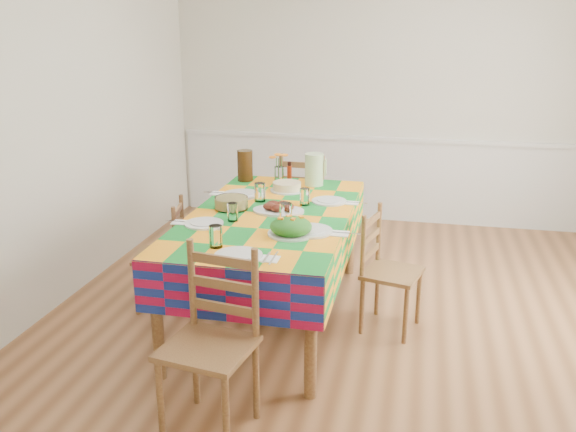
# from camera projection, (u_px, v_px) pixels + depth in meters

# --- Properties ---
(room) EXTENTS (4.58, 5.08, 2.78)m
(room) POSITION_uv_depth(u_px,v_px,m) (359.00, 138.00, 4.04)
(room) COLOR brown
(room) RESTS_ON ground
(wainscot) EXTENTS (4.41, 0.06, 0.92)m
(wainscot) POSITION_uv_depth(u_px,v_px,m) (381.00, 176.00, 6.61)
(wainscot) COLOR silver
(wainscot) RESTS_ON room
(dining_table) EXTENTS (1.11, 2.06, 0.80)m
(dining_table) POSITION_uv_depth(u_px,v_px,m) (271.00, 225.00, 4.31)
(dining_table) COLOR brown
(dining_table) RESTS_ON room
(setting_near_head) EXTENTS (0.45, 0.30, 0.13)m
(setting_near_head) POSITION_uv_depth(u_px,v_px,m) (231.00, 248.00, 3.53)
(setting_near_head) COLOR silver
(setting_near_head) RESTS_ON dining_table
(setting_left_near) EXTENTS (0.47, 0.28, 0.13)m
(setting_left_near) POSITION_uv_depth(u_px,v_px,m) (214.00, 219.00, 4.06)
(setting_left_near) COLOR silver
(setting_left_near) RESTS_ON dining_table
(setting_left_far) EXTENTS (0.53, 0.32, 0.14)m
(setting_left_far) POSITION_uv_depth(u_px,v_px,m) (247.00, 193.00, 4.66)
(setting_left_far) COLOR silver
(setting_left_far) RESTS_ON dining_table
(setting_right_near) EXTENTS (0.56, 0.32, 0.14)m
(setting_right_near) POSITION_uv_depth(u_px,v_px,m) (302.00, 224.00, 3.95)
(setting_right_near) COLOR silver
(setting_right_near) RESTS_ON dining_table
(setting_right_far) EXTENTS (0.49, 0.28, 0.13)m
(setting_right_far) POSITION_uv_depth(u_px,v_px,m) (321.00, 199.00, 4.51)
(setting_right_far) COLOR silver
(setting_right_far) RESTS_ON dining_table
(meat_platter) EXTENTS (0.37, 0.26, 0.07)m
(meat_platter) POSITION_uv_depth(u_px,v_px,m) (278.00, 208.00, 4.30)
(meat_platter) COLOR silver
(meat_platter) RESTS_ON dining_table
(salad_platter) EXTENTS (0.30, 0.30, 0.12)m
(salad_platter) POSITION_uv_depth(u_px,v_px,m) (291.00, 227.00, 3.84)
(salad_platter) COLOR silver
(salad_platter) RESTS_ON dining_table
(pasta_bowl) EXTENTS (0.24, 0.24, 0.09)m
(pasta_bowl) POSITION_uv_depth(u_px,v_px,m) (231.00, 203.00, 4.37)
(pasta_bowl) COLOR white
(pasta_bowl) RESTS_ON dining_table
(cake) EXTENTS (0.26, 0.26, 0.07)m
(cake) POSITION_uv_depth(u_px,v_px,m) (287.00, 187.00, 4.83)
(cake) COLOR silver
(cake) RESTS_ON dining_table
(serving_utensils) EXTENTS (0.15, 0.33, 0.01)m
(serving_utensils) POSITION_uv_depth(u_px,v_px,m) (288.00, 217.00, 4.19)
(serving_utensils) COLOR black
(serving_utensils) RESTS_ON dining_table
(flower_vase) EXTENTS (0.16, 0.13, 0.26)m
(flower_vase) POSITION_uv_depth(u_px,v_px,m) (279.00, 170.00, 5.07)
(flower_vase) COLOR white
(flower_vase) RESTS_ON dining_table
(hot_sauce) EXTENTS (0.04, 0.04, 0.17)m
(hot_sauce) POSITION_uv_depth(u_px,v_px,m) (289.00, 172.00, 5.12)
(hot_sauce) COLOR #B52C0E
(hot_sauce) RESTS_ON dining_table
(green_pitcher) EXTENTS (0.15, 0.15, 0.26)m
(green_pitcher) POSITION_uv_depth(u_px,v_px,m) (314.00, 170.00, 4.99)
(green_pitcher) COLOR #AFD093
(green_pitcher) RESTS_ON dining_table
(tea_pitcher) EXTENTS (0.13, 0.13, 0.26)m
(tea_pitcher) POSITION_uv_depth(u_px,v_px,m) (245.00, 166.00, 5.13)
(tea_pitcher) COLOR black
(tea_pitcher) RESTS_ON dining_table
(name_card) EXTENTS (0.08, 0.02, 0.02)m
(name_card) POSITION_uv_depth(u_px,v_px,m) (229.00, 262.00, 3.39)
(name_card) COLOR silver
(name_card) RESTS_ON dining_table
(chair_near) EXTENTS (0.50, 0.48, 0.99)m
(chair_near) POSITION_uv_depth(u_px,v_px,m) (212.00, 343.00, 3.17)
(chair_near) COLOR brown
(chair_near) RESTS_ON room
(chair_far) EXTENTS (0.45, 0.43, 0.98)m
(chair_far) POSITION_uv_depth(u_px,v_px,m) (305.00, 205.00, 5.59)
(chair_far) COLOR brown
(chair_far) RESTS_ON room
(chair_left) EXTENTS (0.42, 0.44, 0.84)m
(chair_left) POSITION_uv_depth(u_px,v_px,m) (164.00, 255.00, 4.58)
(chair_left) COLOR brown
(chair_left) RESTS_ON room
(chair_right) EXTENTS (0.45, 0.46, 0.87)m
(chair_right) POSITION_uv_depth(u_px,v_px,m) (387.00, 272.00, 4.24)
(chair_right) COLOR brown
(chair_right) RESTS_ON room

